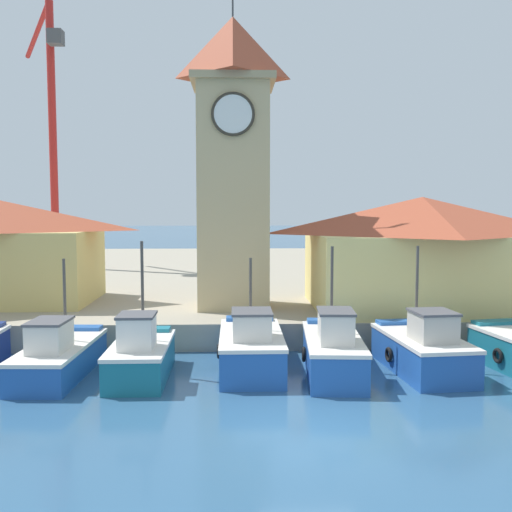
# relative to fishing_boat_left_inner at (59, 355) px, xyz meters

# --- Properties ---
(ground_plane) EXTENTS (300.00, 300.00, 0.00)m
(ground_plane) POSITION_rel_fishing_boat_left_inner_xyz_m (7.58, -5.58, -0.68)
(ground_plane) COLOR #2D567A
(quay_wharf) EXTENTS (120.00, 40.00, 1.06)m
(quay_wharf) POSITION_rel_fishing_boat_left_inner_xyz_m (7.58, 23.02, -0.15)
(quay_wharf) COLOR #9E937F
(quay_wharf) RESTS_ON ground
(fishing_boat_left_inner) EXTENTS (2.06, 5.25, 3.80)m
(fishing_boat_left_inner) POSITION_rel_fishing_boat_left_inner_xyz_m (0.00, 0.00, 0.00)
(fishing_boat_left_inner) COLOR #2356A8
(fishing_boat_left_inner) RESTS_ON ground
(fishing_boat_mid_left) EXTENTS (1.94, 4.24, 4.41)m
(fishing_boat_mid_left) POSITION_rel_fishing_boat_left_inner_xyz_m (2.71, -0.34, 0.07)
(fishing_boat_mid_left) COLOR #196B7F
(fishing_boat_mid_left) RESTS_ON ground
(fishing_boat_center) EXTENTS (2.22, 5.01, 3.77)m
(fishing_boat_center) POSITION_rel_fishing_boat_left_inner_xyz_m (6.31, 0.45, 0.10)
(fishing_boat_center) COLOR #2356A8
(fishing_boat_center) RESTS_ON ground
(fishing_boat_mid_right) EXTENTS (2.16, 5.23, 4.20)m
(fishing_boat_mid_right) POSITION_rel_fishing_boat_left_inner_xyz_m (9.01, -0.13, 0.11)
(fishing_boat_mid_right) COLOR #2356A8
(fishing_boat_mid_right) RESTS_ON ground
(fishing_boat_right_inner) EXTENTS (2.50, 4.79, 4.20)m
(fishing_boat_right_inner) POSITION_rel_fishing_boat_left_inner_xyz_m (12.06, -0.02, 0.09)
(fishing_boat_right_inner) COLOR #2356A8
(fishing_boat_right_inner) RESTS_ON ground
(clock_tower) EXTENTS (3.56, 3.56, 14.22)m
(clock_tower) POSITION_rel_fishing_boat_left_inner_xyz_m (5.72, 7.04, 7.07)
(clock_tower) COLOR tan
(clock_tower) RESTS_ON quay_wharf
(warehouse_right) EXTENTS (9.87, 7.19, 4.89)m
(warehouse_right) POSITION_rel_fishing_boat_left_inner_xyz_m (14.00, 6.52, 2.88)
(warehouse_right) COLOR #E5D17A
(warehouse_right) RESTS_ON quay_wharf
(port_crane_near) EXTENTS (4.68, 6.81, 19.01)m
(port_crane_near) POSITION_rel_fishing_boat_left_inner_xyz_m (-7.29, 24.60, 7.73)
(port_crane_near) COLOR maroon
(port_crane_near) RESTS_ON quay_wharf
(dock_worker_near_tower) EXTENTS (0.34, 0.22, 1.62)m
(dock_worker_near_tower) POSITION_rel_fishing_boat_left_inner_xyz_m (10.33, 4.61, 1.23)
(dock_worker_near_tower) COLOR #33333D
(dock_worker_near_tower) RESTS_ON quay_wharf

